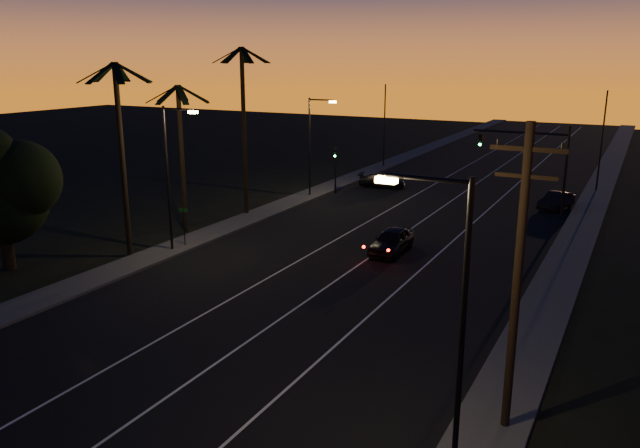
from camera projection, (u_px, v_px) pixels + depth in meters
The scene contains 21 objects.
road at pixel (394, 235), 42.74m from camera, with size 20.00×170.00×0.01m, color black.
sidewalk_left at pixel (257, 215), 47.76m from camera, with size 2.40×170.00×0.16m, color #393836.
sidewalk_right at pixel (568, 257), 37.67m from camera, with size 2.40×170.00×0.16m, color #393836.
lane_stripe_left at pixel (355, 229), 44.08m from camera, with size 0.12×160.00×0.01m, color silver.
lane_stripe_mid at pixel (401, 235), 42.51m from camera, with size 0.12×160.00×0.01m, color silver.
lane_stripe_right at pixel (451, 242), 40.93m from camera, with size 0.12×160.00×0.01m, color silver.
palm_near at pixel (121, 141), 36.32m from camera, with size 4.25×4.16×11.53m.
palm_mid at pixel (181, 142), 41.93m from camera, with size 4.25×4.16×10.03m.
palm_far at pixel (244, 115), 46.26m from camera, with size 4.25×4.16×12.53m.
streetlight_left_near at pixel (171, 168), 37.63m from camera, with size 2.55×0.26×9.00m.
streetlight_left_far at pixel (313, 139), 53.08m from camera, with size 2.55×0.26×8.50m.
streetlight_right_near at pixel (452, 316), 16.03m from camera, with size 2.55×0.26×9.00m.
street_sign at pixel (184, 222), 39.48m from camera, with size 0.70×0.06×2.60m.
utility_pole at pixel (518, 276), 19.05m from camera, with size 2.20×0.28×10.00m.
signal_mast at pixel (534, 153), 46.83m from camera, with size 7.10×0.41×7.00m.
signal_post at pixel (335, 162), 54.80m from camera, with size 0.28×0.37×4.20m.
far_pole_left at pixel (384, 126), 67.89m from camera, with size 0.14×0.14×9.00m, color black.
far_pole_right at pixel (602, 142), 55.42m from camera, with size 0.14×0.14×9.00m, color black.
lead_car at pixel (392, 241), 38.60m from camera, with size 1.93×5.07×1.53m.
right_car at pixel (556, 201), 49.87m from camera, with size 2.54×4.30×1.34m.
cross_car at pixel (382, 181), 58.18m from camera, with size 4.58×2.50×1.26m.
Camera 1 is at (14.63, -8.74, 11.76)m, focal length 35.00 mm.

